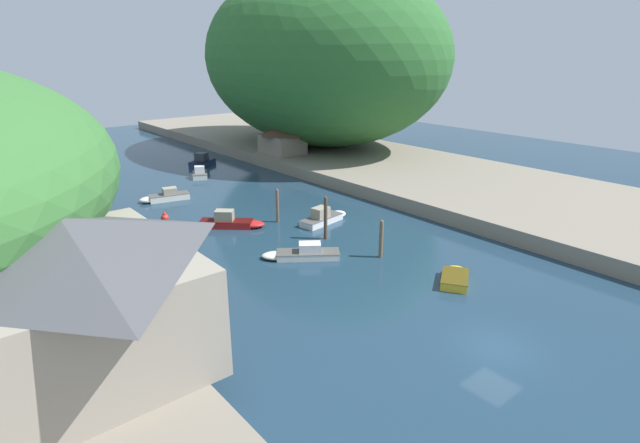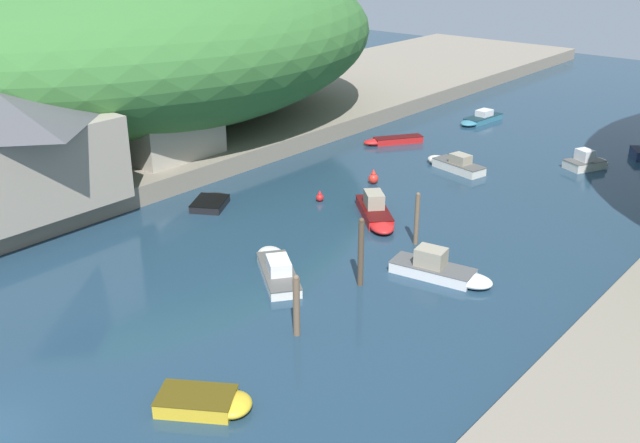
# 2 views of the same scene
# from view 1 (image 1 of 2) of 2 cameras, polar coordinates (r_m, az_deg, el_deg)

# --- Properties ---
(water_surface) EXTENTS (130.00, 130.00, 0.00)m
(water_surface) POSITION_cam_1_polar(r_m,az_deg,el_deg) (49.80, -11.06, 0.86)
(water_surface) COLOR #1E384C
(water_surface) RESTS_ON ground
(right_bank) EXTENTS (22.00, 120.00, 1.41)m
(right_bank) POSITION_cam_1_polar(r_m,az_deg,el_deg) (64.94, 8.81, 5.93)
(right_bank) COLOR gray
(right_bank) RESTS_ON ground
(hillside_right) EXTENTS (29.86, 41.80, 25.31)m
(hillside_right) POSITION_cam_1_polar(r_m,az_deg,el_deg) (76.21, -0.02, 18.24)
(hillside_right) COLOR #2D662D
(hillside_right) RESTS_ON right_bank
(waterfront_building) EXTENTS (10.39, 12.12, 7.04)m
(waterfront_building) POSITION_cam_1_polar(r_m,az_deg,el_deg) (25.37, -26.44, -6.98)
(waterfront_building) COLOR gray
(waterfront_building) RESTS_ON left_bank
(boathouse_shed) EXTENTS (5.75, 7.44, 5.23)m
(boathouse_shed) POSITION_cam_1_polar(r_m,az_deg,el_deg) (37.22, -31.69, -1.36)
(boathouse_shed) COLOR #B2A899
(boathouse_shed) RESTS_ON left_bank
(right_bank_cottage) EXTENTS (4.84, 6.23, 4.49)m
(right_bank_cottage) POSITION_cam_1_polar(r_m,az_deg,el_deg) (70.49, -4.36, 9.67)
(right_bank_cottage) COLOR gray
(right_bank_cottage) RESTS_ON right_bank
(boat_red_skiff) EXTENTS (4.02, 3.44, 0.62)m
(boat_red_skiff) POSITION_cam_1_polar(r_m,az_deg,el_deg) (36.19, 15.18, -6.11)
(boat_red_skiff) COLOR gold
(boat_red_skiff) RESTS_ON water_surface
(boat_far_right_bank) EXTENTS (5.36, 2.62, 1.33)m
(boat_far_right_bank) POSITION_cam_1_polar(r_m,az_deg,el_deg) (55.58, -17.39, 2.72)
(boat_far_right_bank) COLOR silver
(boat_far_right_bank) RESTS_ON water_surface
(boat_yellow_tender) EXTENTS (5.69, 2.52, 1.56)m
(boat_yellow_tender) POSITION_cam_1_polar(r_m,az_deg,el_deg) (46.49, 0.58, 0.51)
(boat_yellow_tender) COLOR white
(boat_yellow_tender) RESTS_ON water_surface
(boat_small_dinghy) EXTENTS (3.40, 3.85, 0.51)m
(boat_small_dinghy) POSITION_cam_1_polar(r_m,az_deg,el_deg) (37.86, -19.00, -5.45)
(boat_small_dinghy) COLOR black
(boat_small_dinghy) RESTS_ON water_surface
(boat_moored_right) EXTENTS (5.37, 5.07, 1.58)m
(boat_moored_right) POSITION_cam_1_polar(r_m,az_deg,el_deg) (45.83, -10.00, -0.06)
(boat_moored_right) COLOR red
(boat_moored_right) RESTS_ON water_surface
(boat_near_quay) EXTENTS (2.02, 5.53, 1.07)m
(boat_near_quay) POSITION_cam_1_polar(r_m,az_deg,el_deg) (66.80, -26.12, 4.23)
(boat_near_quay) COLOR teal
(boat_near_quay) RESTS_ON water_surface
(boat_cabin_cruiser) EXTENTS (3.82, 4.98, 0.56)m
(boat_cabin_cruiser) POSITION_cam_1_polar(r_m,az_deg,el_deg) (55.75, -25.50, 1.58)
(boat_cabin_cruiser) COLOR red
(boat_cabin_cruiser) RESTS_ON water_surface
(boat_far_upstream) EXTENTS (5.75, 4.83, 1.23)m
(boat_far_upstream) POSITION_cam_1_polar(r_m,az_deg,el_deg) (38.58, -2.23, -3.68)
(boat_far_upstream) COLOR silver
(boat_far_upstream) RESTS_ON water_surface
(boat_mid_channel) EXTENTS (3.06, 3.89, 1.50)m
(boat_mid_channel) POSITION_cam_1_polar(r_m,az_deg,el_deg) (64.70, -13.57, 5.35)
(boat_mid_channel) COLOR silver
(boat_mid_channel) RESTS_ON water_surface
(boat_navy_launch) EXTENTS (5.02, 4.30, 1.78)m
(boat_navy_launch) POSITION_cam_1_polar(r_m,az_deg,el_deg) (71.59, -13.15, 6.75)
(boat_navy_launch) COLOR navy
(boat_navy_launch) RESTS_ON water_surface
(mooring_post_second) EXTENTS (0.32, 0.32, 3.06)m
(mooring_post_second) POSITION_cam_1_polar(r_m,az_deg,el_deg) (38.57, 7.00, -1.96)
(mooring_post_second) COLOR brown
(mooring_post_second) RESTS_ON water_surface
(mooring_post_middle) EXTENTS (0.31, 0.31, 3.76)m
(mooring_post_middle) POSITION_cam_1_polar(r_m,az_deg,el_deg) (41.87, 0.64, 0.43)
(mooring_post_middle) COLOR #4C3D2D
(mooring_post_middle) RESTS_ON water_surface
(mooring_post_fourth) EXTENTS (0.28, 0.28, 3.21)m
(mooring_post_fourth) POSITION_cam_1_polar(r_m,az_deg,el_deg) (46.25, -4.89, 1.84)
(mooring_post_fourth) COLOR brown
(mooring_post_fourth) RESTS_ON water_surface
(channel_buoy_near) EXTENTS (0.52, 0.52, 0.78)m
(channel_buoy_near) POSITION_cam_1_polar(r_m,az_deg,el_deg) (44.03, -15.44, -1.53)
(channel_buoy_near) COLOR red
(channel_buoy_near) RESTS_ON water_surface
(channel_buoy_far) EXTENTS (0.74, 0.74, 1.11)m
(channel_buoy_far) POSITION_cam_1_polar(r_m,az_deg,el_deg) (48.76, -17.32, 0.47)
(channel_buoy_far) COLOR red
(channel_buoy_far) RESTS_ON water_surface
(person_on_quay) EXTENTS (0.30, 0.42, 1.69)m
(person_on_quay) POSITION_cam_1_polar(r_m,az_deg,el_deg) (25.49, -21.64, -12.92)
(person_on_quay) COLOR #282D3D
(person_on_quay) RESTS_ON left_bank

